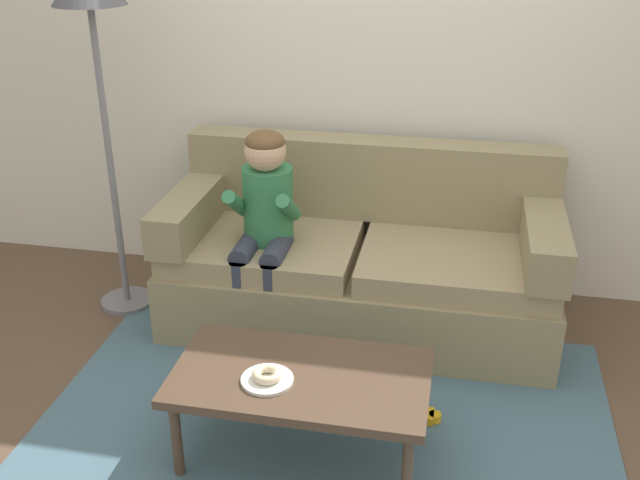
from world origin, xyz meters
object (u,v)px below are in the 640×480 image
couch (361,263)px  coffee_table (301,382)px  donut (267,375)px  toy_controller (416,416)px  person_child (264,215)px  floor_lamp (91,14)px

couch → coffee_table: couch is taller
couch → donut: 1.25m
couch → toy_controller: couch is taller
person_child → toy_controller: person_child is taller
couch → floor_lamp: 1.86m
person_child → toy_controller: 1.25m
person_child → floor_lamp: (-0.87, 0.10, 0.96)m
toy_controller → coffee_table: bearing=-141.7°
couch → floor_lamp: bearing=-175.4°
toy_controller → floor_lamp: floor_lamp is taller
toy_controller → person_child: bearing=147.9°
coffee_table → floor_lamp: 2.07m
toy_controller → couch: bearing=118.7°
toy_controller → floor_lamp: size_ratio=0.12×
couch → floor_lamp: size_ratio=1.06×
person_child → donut: size_ratio=9.18×
person_child → donut: (0.28, -1.02, -0.23)m
donut → floor_lamp: floor_lamp is taller
toy_controller → floor_lamp: bearing=161.3°
donut → person_child: bearing=105.4°
coffee_table → person_child: 1.07m
coffee_table → floor_lamp: (-1.27, 1.04, 1.26)m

